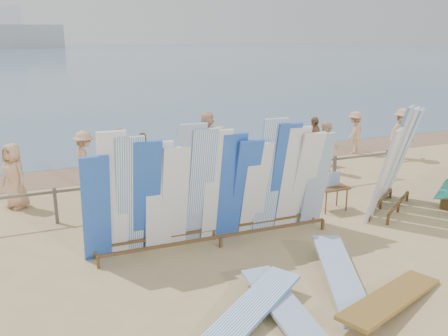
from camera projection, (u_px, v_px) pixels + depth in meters
name	position (u px, v px, depth m)	size (l,w,h in m)	color
ground	(261.00, 245.00, 10.30)	(160.00, 160.00, 0.00)	tan
ocean	(39.00, 53.00, 124.05)	(320.00, 240.00, 0.02)	#47647E
wet_sand_strip	(168.00, 164.00, 16.70)	(40.00, 2.60, 0.01)	#88664C
fence	(211.00, 180.00, 12.80)	(12.08, 0.08, 0.90)	#655A4C
main_surfboard_rack	(216.00, 190.00, 10.04)	(5.54, 0.84, 2.76)	brown
side_surfboard_rack	(394.00, 163.00, 11.99)	(2.43, 1.98, 2.79)	brown
vendor_table	(332.00, 198.00, 12.26)	(0.78, 0.56, 1.03)	brown
flat_board_e	(245.00, 324.00, 7.47)	(0.56, 2.70, 0.07)	white
flat_board_a	(289.00, 321.00, 7.54)	(0.56, 2.70, 0.07)	#7FA0CB
flat_board_c	(391.00, 306.00, 7.97)	(0.56, 2.70, 0.07)	olive
flat_board_b	(340.00, 285.00, 8.64)	(0.56, 2.70, 0.07)	#7FA0CB
beach_chair_left	(253.00, 181.00, 14.00)	(0.65, 0.66, 0.79)	#B42C13
beach_chair_right	(201.00, 179.00, 14.09)	(0.59, 0.61, 0.93)	#B42C13
stroller	(246.00, 168.00, 14.47)	(0.71, 0.93, 1.19)	#B42C13
beachgoer_1	(119.00, 160.00, 13.57)	(0.68, 0.37, 1.87)	#8C6042
beachgoer_3	(85.00, 160.00, 13.92)	(1.12, 0.46, 1.73)	tan
beachgoer_2	(133.00, 165.00, 13.28)	(0.85, 0.41, 1.75)	beige
beachgoer_10	(314.00, 140.00, 16.58)	(0.99, 0.43, 1.68)	#8C6042
beachgoer_4	(143.00, 161.00, 13.91)	(0.99, 0.43, 1.69)	#8C6042
beachgoer_extra_0	(402.00, 134.00, 17.26)	(1.21, 0.50, 1.87)	tan
beachgoer_6	(220.00, 155.00, 14.34)	(0.88, 0.42, 1.80)	tan
beachgoer_7	(280.00, 144.00, 16.06)	(0.62, 0.34, 1.71)	#8C6042
beachgoer_8	(327.00, 148.00, 15.41)	(0.84, 0.40, 1.72)	beige
beachgoer_0	(14.00, 176.00, 12.31)	(0.85, 0.41, 1.74)	tan
beachgoer_9	(355.00, 133.00, 18.06)	(1.05, 0.44, 1.63)	tan
beachgoer_5	(208.00, 136.00, 17.02)	(1.67, 0.54, 1.80)	beige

